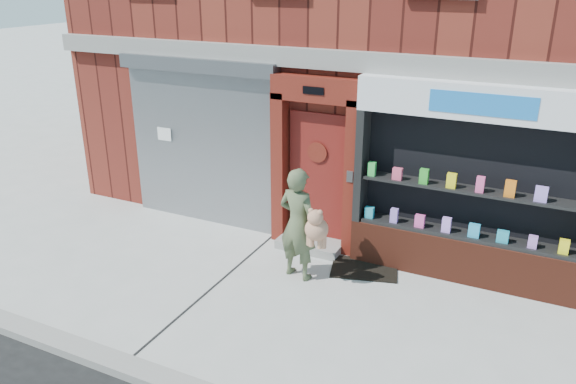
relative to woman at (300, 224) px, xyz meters
The scene contains 6 objects.
ground 1.27m from the woman, 55.44° to the right, with size 80.00×80.00×0.00m, color #9E9E99.
shutter_bay 2.87m from the woman, 154.64° to the left, with size 3.10×0.30×3.04m.
red_door_bay 1.27m from the woman, 101.85° to the left, with size 1.52×0.58×2.90m.
pharmacy_bay 2.55m from the woman, 25.15° to the left, with size 3.50×0.41×3.00m.
woman is the anchor object (origin of this frame).
doormat 1.37m from the woman, 38.06° to the left, with size 1.03×0.72×0.03m, color black.
Camera 1 is at (2.63, -6.17, 4.39)m, focal length 35.00 mm.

